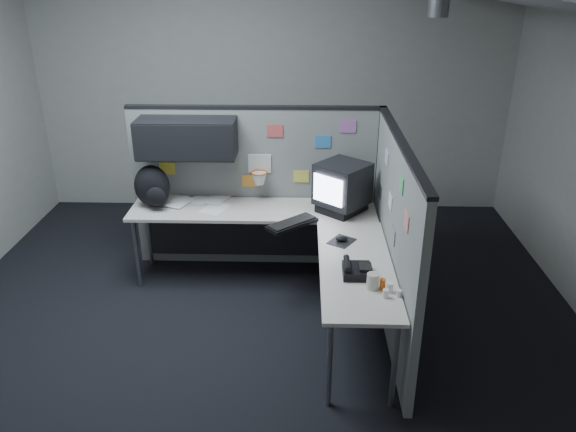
{
  "coord_description": "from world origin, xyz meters",
  "views": [
    {
      "loc": [
        0.37,
        -3.84,
        2.83
      ],
      "look_at": [
        0.25,
        0.35,
        0.94
      ],
      "focal_mm": 35.0,
      "sensor_mm": 36.0,
      "label": 1
    }
  ],
  "objects_px": {
    "phone": "(356,270)",
    "backpack": "(153,187)",
    "desk": "(278,233)",
    "monitor": "(342,187)",
    "keyboard": "(292,223)"
  },
  "relations": [
    {
      "from": "phone",
      "to": "backpack",
      "type": "relative_size",
      "value": 0.57
    },
    {
      "from": "phone",
      "to": "backpack",
      "type": "distance_m",
      "value": 2.18
    },
    {
      "from": "desk",
      "to": "backpack",
      "type": "bearing_deg",
      "value": 165.85
    },
    {
      "from": "monitor",
      "to": "backpack",
      "type": "xyz_separation_m",
      "value": [
        -1.76,
        0.05,
        -0.04
      ]
    },
    {
      "from": "monitor",
      "to": "keyboard",
      "type": "height_order",
      "value": "monitor"
    },
    {
      "from": "monitor",
      "to": "phone",
      "type": "distance_m",
      "value": 1.19
    },
    {
      "from": "desk",
      "to": "phone",
      "type": "xyz_separation_m",
      "value": [
        0.62,
        -0.93,
        0.16
      ]
    },
    {
      "from": "keyboard",
      "to": "phone",
      "type": "distance_m",
      "value": 0.98
    },
    {
      "from": "keyboard",
      "to": "backpack",
      "type": "distance_m",
      "value": 1.38
    },
    {
      "from": "phone",
      "to": "backpack",
      "type": "height_order",
      "value": "backpack"
    },
    {
      "from": "keyboard",
      "to": "backpack",
      "type": "height_order",
      "value": "backpack"
    },
    {
      "from": "monitor",
      "to": "phone",
      "type": "xyz_separation_m",
      "value": [
        0.04,
        -1.18,
        -0.2
      ]
    },
    {
      "from": "desk",
      "to": "monitor",
      "type": "distance_m",
      "value": 0.73
    },
    {
      "from": "desk",
      "to": "monitor",
      "type": "xyz_separation_m",
      "value": [
        0.58,
        0.25,
        0.35
      ]
    },
    {
      "from": "desk",
      "to": "monitor",
      "type": "height_order",
      "value": "monitor"
    }
  ]
}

